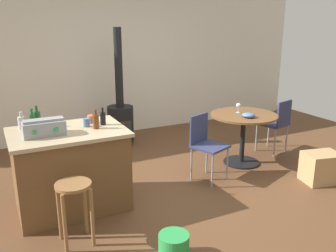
{
  "coord_description": "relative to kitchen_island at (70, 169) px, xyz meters",
  "views": [
    {
      "loc": [
        -2.09,
        -3.74,
        2.08
      ],
      "look_at": [
        -0.12,
        0.19,
        0.8
      ],
      "focal_mm": 39.28,
      "sensor_mm": 36.0,
      "label": 1
    }
  ],
  "objects": [
    {
      "name": "wine_glass",
      "position": [
        2.54,
        0.32,
        0.4
      ],
      "size": [
        0.07,
        0.07,
        0.14
      ],
      "color": "silver",
      "rests_on": "dining_table"
    },
    {
      "name": "wood_stove",
      "position": [
        1.25,
        1.84,
        0.02
      ],
      "size": [
        0.44,
        0.45,
        1.96
      ],
      "color": "black",
      "rests_on": "ground_plane"
    },
    {
      "name": "back_wall",
      "position": [
        1.36,
        2.54,
        0.89
      ],
      "size": [
        8.0,
        0.1,
        2.7
      ],
      "primitive_type": "cube",
      "color": "silver",
      "rests_on": "ground_plane"
    },
    {
      "name": "dining_table",
      "position": [
        2.56,
        0.2,
        0.12
      ],
      "size": [
        0.96,
        0.96,
        0.76
      ],
      "color": "black",
      "rests_on": "ground_plane"
    },
    {
      "name": "bottle_2",
      "position": [
        0.3,
        -0.07,
        0.54
      ],
      "size": [
        0.07,
        0.07,
        0.22
      ],
      "color": "#603314",
      "rests_on": "kitchen_island"
    },
    {
      "name": "bottle_0",
      "position": [
        -0.32,
        0.21,
        0.55
      ],
      "size": [
        0.06,
        0.06,
        0.24
      ],
      "color": "#194C23",
      "rests_on": "kitchen_island"
    },
    {
      "name": "cup_1",
      "position": [
        0.23,
        0.06,
        0.5
      ],
      "size": [
        0.11,
        0.07,
        0.09
      ],
      "color": "#4C7099",
      "rests_on": "kitchen_island"
    },
    {
      "name": "folding_chair_near",
      "position": [
        1.77,
        -0.02,
        0.06
      ],
      "size": [
        0.52,
        0.52,
        0.87
      ],
      "color": "navy",
      "rests_on": "ground_plane"
    },
    {
      "name": "bottle_4",
      "position": [
        -0.26,
        0.29,
        0.55
      ],
      "size": [
        0.07,
        0.07,
        0.24
      ],
      "color": "#194C23",
      "rests_on": "kitchen_island"
    },
    {
      "name": "cup_0",
      "position": [
        0.32,
        0.18,
        0.5
      ],
      "size": [
        0.12,
        0.09,
        0.09
      ],
      "color": "#DB6651",
      "rests_on": "kitchen_island"
    },
    {
      "name": "cardboard_box",
      "position": [
        3.09,
        -0.8,
        -0.26
      ],
      "size": [
        0.52,
        0.44,
        0.4
      ],
      "primitive_type": "cube",
      "rotation": [
        0.0,
        0.0,
        -0.22
      ],
      "color": "tan",
      "rests_on": "ground_plane"
    },
    {
      "name": "wooden_stool",
      "position": [
        -0.13,
        -0.74,
        0.0
      ],
      "size": [
        0.34,
        0.34,
        0.62
      ],
      "color": "olive",
      "rests_on": "ground_plane"
    },
    {
      "name": "bottle_3",
      "position": [
        0.42,
        0.04,
        0.53
      ],
      "size": [
        0.06,
        0.06,
        0.2
      ],
      "color": "black",
      "rests_on": "kitchen_island"
    },
    {
      "name": "plastic_bucket",
      "position": [
        0.6,
        -1.36,
        -0.34
      ],
      "size": [
        0.28,
        0.28,
        0.23
      ],
      "primitive_type": "cylinder",
      "color": "green",
      "rests_on": "ground_plane"
    },
    {
      "name": "kitchen_island",
      "position": [
        0.0,
        0.0,
        0.0
      ],
      "size": [
        1.23,
        0.87,
        0.91
      ],
      "color": "brown",
      "rests_on": "ground_plane"
    },
    {
      "name": "ground_plane",
      "position": [
        1.36,
        -0.17,
        -0.46
      ],
      "size": [
        8.8,
        8.8,
        0.0
      ],
      "primitive_type": "plane",
      "color": "brown"
    },
    {
      "name": "toolbox",
      "position": [
        -0.25,
        -0.07,
        0.54
      ],
      "size": [
        0.42,
        0.21,
        0.18
      ],
      "color": "gray",
      "rests_on": "kitchen_island"
    },
    {
      "name": "serving_bowl",
      "position": [
        2.5,
        0.03,
        0.33
      ],
      "size": [
        0.18,
        0.18,
        0.07
      ],
      "primitive_type": "ellipsoid",
      "color": "#4C7099",
      "rests_on": "dining_table"
    },
    {
      "name": "folding_chair_far",
      "position": [
        3.32,
        0.33,
        0.06
      ],
      "size": [
        0.49,
        0.49,
        0.87
      ],
      "color": "navy",
      "rests_on": "ground_plane"
    },
    {
      "name": "bottle_1",
      "position": [
        -0.43,
        0.26,
        0.53
      ],
      "size": [
        0.08,
        0.08,
        0.2
      ],
      "color": "#B7B2AD",
      "rests_on": "kitchen_island"
    }
  ]
}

